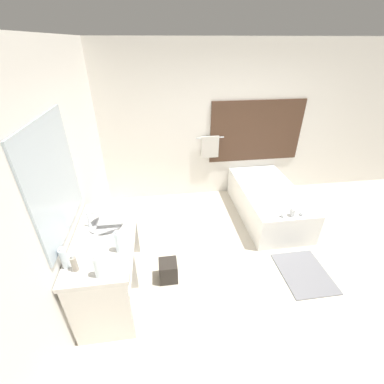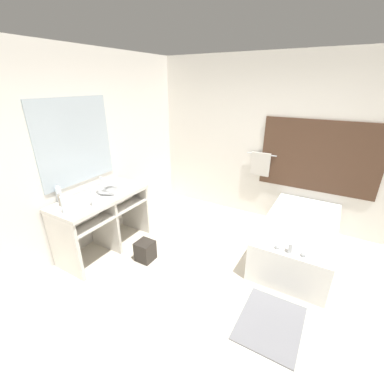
{
  "view_description": "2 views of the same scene",
  "coord_description": "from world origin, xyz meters",
  "px_view_note": "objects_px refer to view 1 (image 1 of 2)",
  "views": [
    {
      "loc": [
        -1.24,
        -2.16,
        2.64
      ],
      "look_at": [
        -0.8,
        0.9,
        0.81
      ],
      "focal_mm": 24.0,
      "sensor_mm": 36.0,
      "label": 1
    },
    {
      "loc": [
        0.8,
        -2.06,
        2.27
      ],
      "look_at": [
        -0.8,
        0.7,
        0.9
      ],
      "focal_mm": 24.0,
      "sensor_mm": 36.0,
      "label": 2
    }
  ],
  "objects_px": {
    "water_bottle_2": "(64,258)",
    "water_bottle_3": "(97,267)",
    "water_bottle_1": "(118,242)",
    "waste_bin": "(168,271)",
    "soap_dispenser": "(74,264)",
    "bathtub": "(267,200)"
  },
  "relations": [
    {
      "from": "water_bottle_2",
      "to": "waste_bin",
      "type": "relative_size",
      "value": 0.82
    },
    {
      "from": "water_bottle_2",
      "to": "soap_dispenser",
      "type": "bearing_deg",
      "value": -28.96
    },
    {
      "from": "water_bottle_2",
      "to": "waste_bin",
      "type": "height_order",
      "value": "water_bottle_2"
    },
    {
      "from": "soap_dispenser",
      "to": "water_bottle_2",
      "type": "bearing_deg",
      "value": 151.04
    },
    {
      "from": "water_bottle_1",
      "to": "soap_dispenser",
      "type": "relative_size",
      "value": 1.38
    },
    {
      "from": "water_bottle_2",
      "to": "waste_bin",
      "type": "distance_m",
      "value": 1.32
    },
    {
      "from": "water_bottle_1",
      "to": "waste_bin",
      "type": "bearing_deg",
      "value": 35.31
    },
    {
      "from": "waste_bin",
      "to": "water_bottle_2",
      "type": "bearing_deg",
      "value": -152.76
    },
    {
      "from": "water_bottle_1",
      "to": "waste_bin",
      "type": "relative_size",
      "value": 0.88
    },
    {
      "from": "water_bottle_1",
      "to": "soap_dispenser",
      "type": "xyz_separation_m",
      "value": [
        -0.37,
        -0.2,
        -0.04
      ]
    },
    {
      "from": "bathtub",
      "to": "water_bottle_3",
      "type": "distance_m",
      "value": 3.07
    },
    {
      "from": "bathtub",
      "to": "water_bottle_3",
      "type": "height_order",
      "value": "water_bottle_3"
    },
    {
      "from": "water_bottle_1",
      "to": "water_bottle_2",
      "type": "distance_m",
      "value": 0.48
    },
    {
      "from": "water_bottle_2",
      "to": "water_bottle_3",
      "type": "bearing_deg",
      "value": -25.58
    },
    {
      "from": "water_bottle_2",
      "to": "water_bottle_3",
      "type": "relative_size",
      "value": 0.97
    },
    {
      "from": "bathtub",
      "to": "soap_dispenser",
      "type": "height_order",
      "value": "soap_dispenser"
    },
    {
      "from": "bathtub",
      "to": "water_bottle_1",
      "type": "height_order",
      "value": "water_bottle_1"
    },
    {
      "from": "water_bottle_2",
      "to": "water_bottle_3",
      "type": "distance_m",
      "value": 0.35
    },
    {
      "from": "bathtub",
      "to": "water_bottle_2",
      "type": "distance_m",
      "value": 3.24
    },
    {
      "from": "bathtub",
      "to": "water_bottle_2",
      "type": "xyz_separation_m",
      "value": [
        -2.7,
        -1.66,
        0.67
      ]
    },
    {
      "from": "water_bottle_3",
      "to": "soap_dispenser",
      "type": "height_order",
      "value": "water_bottle_3"
    },
    {
      "from": "water_bottle_1",
      "to": "water_bottle_3",
      "type": "height_order",
      "value": "water_bottle_1"
    }
  ]
}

